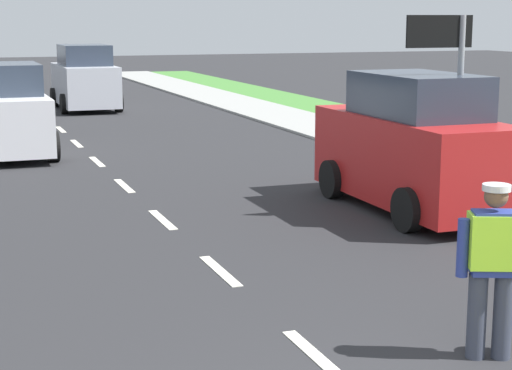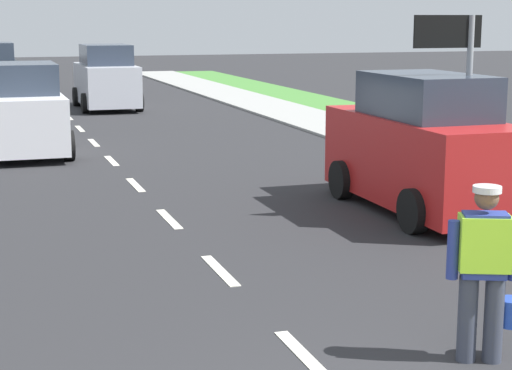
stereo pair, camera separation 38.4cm
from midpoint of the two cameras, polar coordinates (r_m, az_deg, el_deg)
The scene contains 8 objects.
ground_plane at distance 25.79m, azimuth -13.26°, elevation 3.65°, with size 96.00×96.00×0.00m, color #28282B.
sidewalk_right at distance 17.95m, azimuth 14.97°, elevation 0.46°, with size 2.40×72.00×0.14m, color #9E9E99.
lane_center_line at distance 29.94m, azimuth -14.25°, elevation 4.59°, with size 0.14×46.40×0.01m.
road_worker at distance 8.28m, azimuth 14.21°, elevation -4.98°, with size 0.76×0.43×1.67m.
lane_direction_sign at distance 13.92m, azimuth 11.72°, elevation 7.65°, with size 1.16×0.11×3.20m.
car_parked_curbside at distance 14.46m, azimuth 9.58°, elevation 2.47°, with size 1.88×4.29×2.28m.
car_oncoming_second at distance 20.86m, azimuth -16.64°, elevation 4.54°, with size 1.99×3.86×2.13m.
car_outgoing_far at distance 30.96m, azimuth -11.58°, elevation 6.84°, with size 2.05×4.21×2.25m.
Camera 1 is at (-3.19, -4.36, 3.16)m, focal length 60.65 mm.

